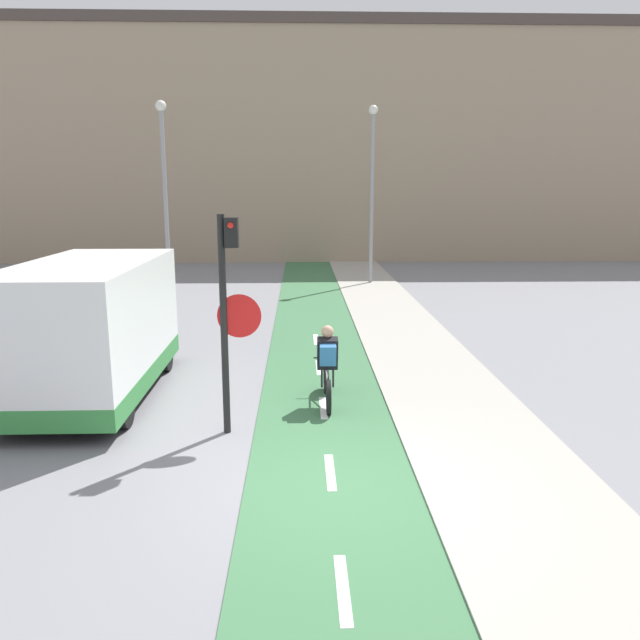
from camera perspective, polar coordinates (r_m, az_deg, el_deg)
ground_plane at (r=8.20m, az=1.12°, el=-15.37°), size 120.00×120.00×0.00m
bike_lane at (r=8.20m, az=1.12°, el=-15.29°), size 2.25×60.00×0.02m
sidewalk_strip at (r=8.62m, az=17.26°, el=-14.33°), size 2.40×60.00×0.05m
building_row_background at (r=34.65m, az=-1.24°, el=15.69°), size 60.00×5.20×11.99m
traffic_light_pole at (r=9.49m, az=-8.36°, el=1.68°), size 0.67×0.26×3.39m
street_lamp_far at (r=22.41m, az=-14.04°, el=12.40°), size 0.36×0.36×6.62m
street_lamp_sidewalk at (r=24.94m, az=4.78°, el=12.91°), size 0.36×0.36×6.85m
cyclist_near at (r=10.97m, az=0.68°, el=-4.28°), size 0.46×1.73×1.43m
van at (r=12.01m, az=-20.17°, el=-0.99°), size 2.14×4.87×2.48m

